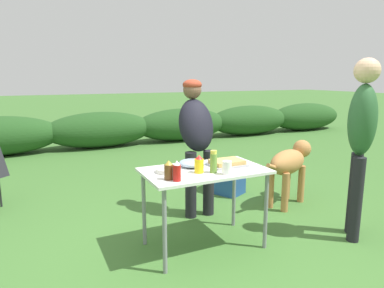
# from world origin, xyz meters

# --- Properties ---
(ground_plane) EXTENTS (60.00, 60.00, 0.00)m
(ground_plane) POSITION_xyz_m (0.00, 0.00, 0.00)
(ground_plane) COLOR #3D6B2D
(shrub_hedge) EXTENTS (14.40, 0.90, 0.79)m
(shrub_hedge) POSITION_xyz_m (-0.00, 5.08, 0.40)
(shrub_hedge) COLOR #234C1E
(shrub_hedge) RESTS_ON ground
(folding_table) EXTENTS (1.10, 0.64, 0.74)m
(folding_table) POSITION_xyz_m (0.00, 0.00, 0.66)
(folding_table) COLOR silver
(folding_table) RESTS_ON ground
(food_tray) EXTENTS (0.33, 0.25, 0.06)m
(food_tray) POSITION_xyz_m (0.25, 0.03, 0.77)
(food_tray) COLOR #9E9EA3
(food_tray) RESTS_ON folding_table
(plate_stack) EXTENTS (0.22, 0.22, 0.04)m
(plate_stack) POSITION_xyz_m (-0.33, 0.06, 0.76)
(plate_stack) COLOR white
(plate_stack) RESTS_ON folding_table
(mixing_bowl) EXTENTS (0.25, 0.25, 0.07)m
(mixing_bowl) POSITION_xyz_m (-0.06, 0.14, 0.77)
(mixing_bowl) COLOR #99B2CC
(mixing_bowl) RESTS_ON folding_table
(paper_cup_stack) EXTENTS (0.08, 0.08, 0.12)m
(paper_cup_stack) POSITION_xyz_m (0.10, -0.22, 0.80)
(paper_cup_stack) COLOR white
(paper_cup_stack) RESTS_ON folding_table
(beer_bottle) EXTENTS (0.07, 0.07, 0.16)m
(beer_bottle) POSITION_xyz_m (-0.40, -0.15, 0.81)
(beer_bottle) COLOR brown
(beer_bottle) RESTS_ON folding_table
(mustard_bottle) EXTENTS (0.08, 0.08, 0.16)m
(mustard_bottle) POSITION_xyz_m (-0.09, -0.08, 0.81)
(mustard_bottle) COLOR yellow
(mustard_bottle) RESTS_ON folding_table
(ketchup_bottle) EXTENTS (0.06, 0.06, 0.17)m
(ketchup_bottle) POSITION_xyz_m (-0.36, -0.21, 0.82)
(ketchup_bottle) COLOR red
(ketchup_bottle) RESTS_ON folding_table
(relish_jar) EXTENTS (0.06, 0.06, 0.20)m
(relish_jar) POSITION_xyz_m (0.02, -0.12, 0.84)
(relish_jar) COLOR olive
(relish_jar) RESTS_ON folding_table
(standing_person_in_gray_fleece) EXTENTS (0.42, 0.51, 1.53)m
(standing_person_in_gray_fleece) POSITION_xyz_m (0.29, 0.76, 0.94)
(standing_person_in_gray_fleece) COLOR black
(standing_person_in_gray_fleece) RESTS_ON ground
(standing_person_in_red_jacket) EXTENTS (0.43, 0.43, 1.72)m
(standing_person_in_red_jacket) POSITION_xyz_m (1.41, -0.45, 1.05)
(standing_person_in_red_jacket) COLOR black
(standing_person_in_red_jacket) RESTS_ON ground
(dog) EXTENTS (1.00, 0.54, 0.76)m
(dog) POSITION_xyz_m (1.46, 0.54, 0.51)
(dog) COLOR #B27A42
(dog) RESTS_ON ground
(cooler_box) EXTENTS (0.50, 0.57, 0.34)m
(cooler_box) POSITION_xyz_m (0.95, 1.23, 0.17)
(cooler_box) COLOR #234C93
(cooler_box) RESTS_ON ground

